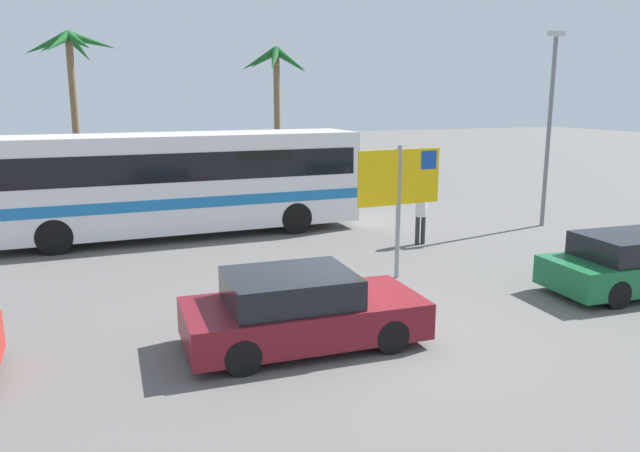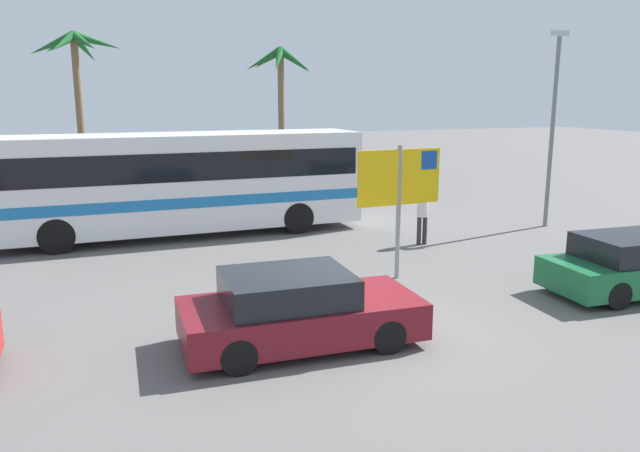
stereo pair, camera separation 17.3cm
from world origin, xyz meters
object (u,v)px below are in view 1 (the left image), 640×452
car_maroon (300,310)px  pedestrian_crossing_lot (421,210)px  car_green (637,264)px  bus_front_coach (175,179)px  ferry_sign (401,182)px

car_maroon → pedestrian_crossing_lot: pedestrian_crossing_lot is taller
car_maroon → car_green: 8.03m
car_green → bus_front_coach: bearing=135.7°
car_maroon → pedestrian_crossing_lot: size_ratio=2.46×
bus_front_coach → car_green: bus_front_coach is taller
car_maroon → pedestrian_crossing_lot: (5.90, 5.71, 0.38)m
bus_front_coach → car_green: size_ratio=2.60×
pedestrian_crossing_lot → car_maroon: bearing=143.0°
bus_front_coach → car_green: (8.61, -9.58, -1.15)m
ferry_sign → car_maroon: (-3.62, -2.95, -1.69)m
ferry_sign → pedestrian_crossing_lot: (2.28, 2.77, -1.31)m
pedestrian_crossing_lot → car_green: bearing=-150.6°
bus_front_coach → pedestrian_crossing_lot: bearing=-30.9°
ferry_sign → car_green: bearing=-37.0°
bus_front_coach → ferry_sign: (4.20, -6.64, 0.54)m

